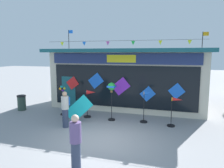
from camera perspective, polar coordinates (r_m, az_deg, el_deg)
The scene contains 11 objects.
ground_plane at distance 8.71m, azimuth -2.24°, elevation -14.65°, with size 80.00×80.00×0.00m, color gray.
kite_shop_building at distance 13.85m, azimuth 4.57°, elevation 1.84°, with size 9.55×4.81×4.99m.
wind_spinner_far_left at distance 11.97m, azimuth -13.13°, elevation -3.92°, with size 0.34×0.34×1.65m.
wind_spinner_left at distance 11.23m, azimuth -5.98°, elevation -3.95°, with size 0.69×0.38×1.49m.
wind_spinner_center_left at distance 10.61m, azimuth -0.12°, elevation -1.60°, with size 0.40×0.40×1.94m.
wind_spinner_center_right at distance 10.52m, azimuth 9.11°, elevation -5.48°, with size 0.55×0.37×1.57m.
wind_spinner_right at distance 10.24m, azimuth 16.53°, elevation -6.45°, with size 0.66×0.36×1.38m.
person_near_camera at distance 6.38m, azimuth -9.78°, elevation -15.27°, with size 0.34×0.34×1.68m.
person_mid_plaza at distance 10.00m, azimuth -12.48°, elevation -6.43°, with size 0.34×0.46×1.68m.
trash_bin at distance 13.85m, azimuth -23.18°, elevation -4.63°, with size 0.52×0.52×0.91m.
display_kite_on_ground at distance 10.63m, azimuth -8.93°, elevation -6.57°, with size 0.71×0.03×1.30m, color #19B7BC.
Camera 1 is at (2.64, -7.57, 3.39)m, focal length 33.91 mm.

